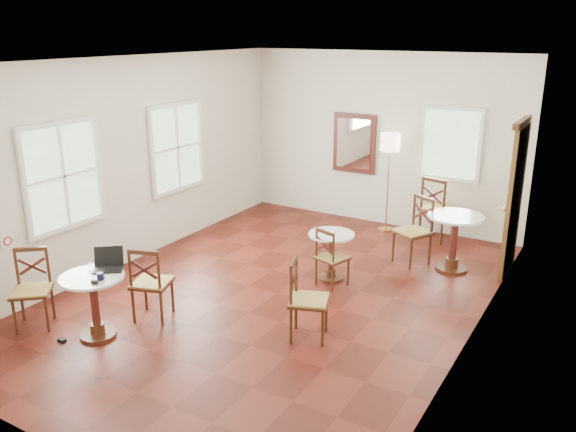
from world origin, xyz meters
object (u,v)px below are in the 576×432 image
object	(u,v)px
cafe_table_near	(94,299)
chair_near_b	(32,289)
laptop	(108,263)
chair_back_a	(437,209)
navy_mug	(100,276)
power_adapter	(62,340)
chair_mid_b	(307,299)
floor_lamp	(390,149)
mouse	(94,282)
water_glass	(91,268)
cafe_table_mid	(331,251)
chair_mid_a	(331,257)
cafe_table_back	(454,236)
chair_back_b	(414,231)
chair_near_a	(151,283)

from	to	relation	value
cafe_table_near	chair_near_b	size ratio (longest dim) A/B	0.81
chair_near_b	laptop	world-z (taller)	laptop
chair_back_a	navy_mug	xyz separation A→B (m)	(-2.16, -5.16, 0.26)
chair_back_a	power_adapter	xyz separation A→B (m)	(-2.60, -5.43, -0.52)
laptop	power_adapter	size ratio (longest dim) A/B	4.64
cafe_table_near	chair_near_b	world-z (taller)	chair_near_b
chair_mid_b	floor_lamp	bearing A→B (deg)	-11.83
laptop	mouse	xyz separation A→B (m)	(0.19, -0.38, -0.04)
chair_back_a	water_glass	distance (m)	5.62
cafe_table_mid	power_adapter	bearing A→B (deg)	-120.47
chair_mid_a	power_adapter	world-z (taller)	chair_mid_a
cafe_table_mid	cafe_table_back	size ratio (longest dim) A/B	0.81
water_glass	cafe_table_mid	bearing A→B (deg)	59.29
power_adapter	cafe_table_mid	bearing A→B (deg)	59.53
chair_mid_a	chair_back_a	world-z (taller)	chair_back_a
cafe_table_back	mouse	xyz separation A→B (m)	(-2.74, -4.12, 0.26)
cafe_table_back	power_adapter	distance (m)	5.37
cafe_table_back	chair_mid_b	xyz separation A→B (m)	(-0.88, -2.78, -0.05)
floor_lamp	mouse	size ratio (longest dim) A/B	15.98
chair_back_b	water_glass	distance (m)	4.60
cafe_table_back	mouse	distance (m)	4.95
chair_near_a	chair_back_b	distance (m)	3.93
water_glass	chair_back_b	bearing A→B (deg)	58.41
cafe_table_back	chair_mid_a	bearing A→B (deg)	-132.65
cafe_table_near	cafe_table_mid	xyz separation A→B (m)	(1.56, 2.80, -0.05)
cafe_table_back	laptop	xyz separation A→B (m)	(-2.93, -3.74, 0.29)
chair_near_a	navy_mug	bearing A→B (deg)	64.77
cafe_table_near	cafe_table_mid	world-z (taller)	cafe_table_near
cafe_table_back	floor_lamp	size ratio (longest dim) A/B	0.49
chair_mid_a	navy_mug	world-z (taller)	navy_mug
chair_back_b	cafe_table_mid	bearing A→B (deg)	-96.05
chair_mid_a	navy_mug	xyz separation A→B (m)	(-1.49, -2.64, 0.39)
cafe_table_mid	navy_mug	distance (m)	3.17
chair_near_b	chair_mid_b	xyz separation A→B (m)	(2.90, 1.39, 0.00)
chair_back_a	floor_lamp	world-z (taller)	floor_lamp
chair_mid_a	chair_back_b	bearing A→B (deg)	-100.20
cafe_table_mid	floor_lamp	distance (m)	2.57
cafe_table_mid	chair_mid_a	bearing A→B (deg)	-62.06
cafe_table_mid	power_adapter	world-z (taller)	cafe_table_mid
floor_lamp	chair_back_a	bearing A→B (deg)	-1.08
cafe_table_back	navy_mug	world-z (taller)	navy_mug
floor_lamp	power_adapter	xyz separation A→B (m)	(-1.71, -5.45, -1.42)
chair_near_a	chair_back_b	size ratio (longest dim) A/B	0.93
laptop	navy_mug	world-z (taller)	laptop
cafe_table_near	floor_lamp	xyz separation A→B (m)	(1.45, 5.15, 0.97)
water_glass	laptop	bearing A→B (deg)	71.24
cafe_table_mid	chair_near_b	xyz separation A→B (m)	(-2.40, -2.98, 0.04)
cafe_table_near	floor_lamp	world-z (taller)	floor_lamp
floor_lamp	cafe_table_mid	bearing A→B (deg)	-87.35
mouse	floor_lamp	bearing A→B (deg)	89.34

